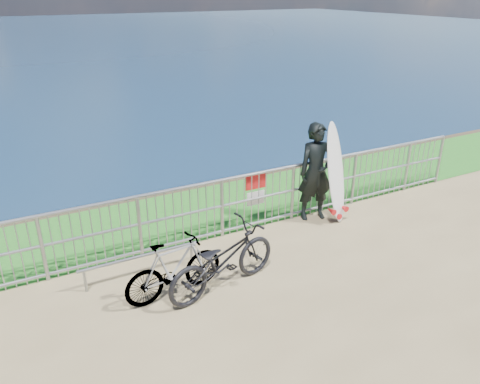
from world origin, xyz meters
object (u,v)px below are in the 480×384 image
surfer (316,172)px  surfboard (336,177)px  bicycle_far (174,268)px  bicycle_near (223,260)px

surfer → surfboard: surfboard is taller
surfer → bicycle_far: 3.52m
surfer → surfboard: (0.28, -0.26, -0.06)m
bicycle_near → bicycle_far: bearing=62.3°
surfer → surfboard: size_ratio=0.98×
surfer → bicycle_near: surfer is taller
bicycle_near → bicycle_far: (-0.69, 0.18, -0.04)m
bicycle_near → bicycle_far: size_ratio=1.24×
surfboard → bicycle_near: (-2.88, -1.05, -0.40)m
surfboard → bicycle_far: bearing=-166.3°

